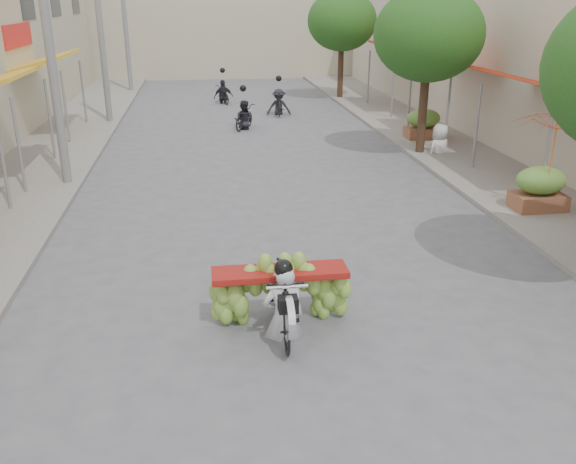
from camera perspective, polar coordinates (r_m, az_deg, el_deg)
The scene contains 16 objects.
sidewalk_left at distance 21.10m, azimuth -22.67°, elevation 6.32°, with size 4.00×60.00×0.12m, color gray.
sidewalk_right at distance 22.17m, azimuth 15.25°, elevation 7.86°, with size 4.00×60.00×0.12m, color gray.
far_building at distance 42.90m, azimuth -6.22°, elevation 19.14°, with size 20.00×6.00×7.00m, color #B3AA8E.
utility_pole_mid at distance 17.28m, azimuth -21.58°, elevation 16.96°, with size 0.60×0.24×8.00m.
utility_pole_far at distance 26.13m, azimuth -17.23°, elevation 18.38°, with size 0.60×0.24×8.00m.
utility_pole_back at distance 35.06m, azimuth -15.06°, elevation 19.05°, with size 0.60×0.24×8.00m.
street_tree_mid at distance 20.15m, azimuth 13.03°, elevation 17.53°, with size 3.40×3.40×5.25m.
street_tree_far at distance 31.66m, azimuth 5.07°, elevation 19.06°, with size 3.40×3.40×5.25m.
produce_crate_mid at distance 15.61m, azimuth 22.53°, elevation 4.08°, with size 1.20×0.88×1.16m.
produce_crate_far at distance 22.66m, azimuth 12.54°, elevation 10.06°, with size 1.20×0.88×1.16m.
banana_motorbike at distance 9.28m, azimuth -0.57°, elevation -5.36°, with size 2.20×1.95×2.15m.
market_umbrella at distance 14.97m, azimuth 24.21°, elevation 10.35°, with size 2.70×2.70×1.86m.
pedestrian at distance 20.58m, azimuth 14.16°, elevation 9.77°, with size 1.05×0.89×1.84m.
bg_motorbike_a at distance 24.38m, azimuth -4.18°, elevation 11.30°, with size 1.23×1.75×1.95m.
bg_motorbike_b at distance 27.36m, azimuth -0.87°, elevation 12.60°, with size 1.10×1.91×1.95m.
bg_motorbike_c at distance 30.69m, azimuth -6.10°, elevation 13.41°, with size 1.07×1.56×1.95m.
Camera 1 is at (-1.65, -4.85, 4.84)m, focal length 38.00 mm.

